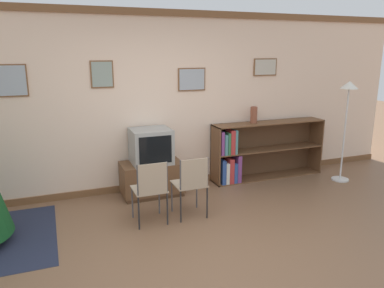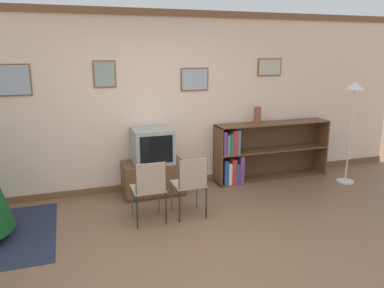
{
  "view_description": "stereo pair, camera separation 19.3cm",
  "coord_description": "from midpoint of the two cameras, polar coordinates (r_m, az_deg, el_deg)",
  "views": [
    {
      "loc": [
        -1.45,
        -3.21,
        2.11
      ],
      "look_at": [
        0.26,
        1.23,
        0.92
      ],
      "focal_mm": 35.0,
      "sensor_mm": 36.0,
      "label": 1
    },
    {
      "loc": [
        -1.27,
        -3.28,
        2.11
      ],
      "look_at": [
        0.26,
        1.23,
        0.92
      ],
      "focal_mm": 35.0,
      "sensor_mm": 36.0,
      "label": 2
    }
  ],
  "objects": [
    {
      "name": "tv_console",
      "position": [
        5.67,
        -4.92,
        -5.19
      ],
      "size": [
        0.9,
        0.52,
        0.5
      ],
      "color": "#4C311E",
      "rests_on": "ground_plane"
    },
    {
      "name": "folding_chair_left",
      "position": [
        4.65,
        -5.31,
        -6.67
      ],
      "size": [
        0.4,
        0.4,
        0.82
      ],
      "color": "tan",
      "rests_on": "ground_plane"
    },
    {
      "name": "wall_back",
      "position": [
        5.74,
        -4.95,
        6.38
      ],
      "size": [
        9.0,
        0.11,
        2.7
      ],
      "color": "beige",
      "rests_on": "ground_plane"
    },
    {
      "name": "television",
      "position": [
        5.52,
        -5.02,
        -0.26
      ],
      "size": [
        0.57,
        0.5,
        0.51
      ],
      "color": "#9E9E99",
      "rests_on": "tv_console"
    },
    {
      "name": "ground_plane",
      "position": [
        4.11,
        3.57,
        -16.98
      ],
      "size": [
        24.0,
        24.0,
        0.0
      ],
      "primitive_type": "plane",
      "color": "brown"
    },
    {
      "name": "standing_lamp",
      "position": [
        6.47,
        24.11,
        5.3
      ],
      "size": [
        0.28,
        0.28,
        1.65
      ],
      "color": "silver",
      "rests_on": "ground_plane"
    },
    {
      "name": "folding_chair_right",
      "position": [
        4.8,
        0.95,
        -5.97
      ],
      "size": [
        0.4,
        0.4,
        0.82
      ],
      "color": "tan",
      "rests_on": "ground_plane"
    },
    {
      "name": "bookshelf",
      "position": [
        6.31,
        10.31,
        -1.43
      ],
      "size": [
        1.99,
        0.36,
        0.96
      ],
      "color": "brown",
      "rests_on": "ground_plane"
    },
    {
      "name": "vase",
      "position": [
        6.21,
        10.81,
        4.36
      ],
      "size": [
        0.11,
        0.11,
        0.27
      ],
      "color": "brown",
      "rests_on": "bookshelf"
    }
  ]
}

